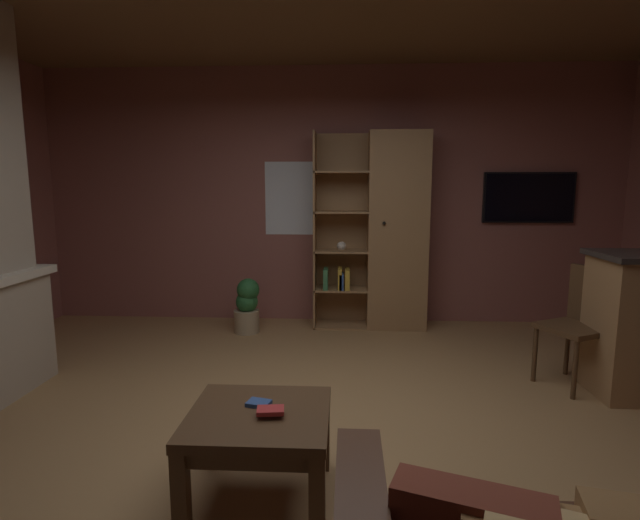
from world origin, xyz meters
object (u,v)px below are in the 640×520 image
table_book_1 (270,410)px  wall_mounted_tv (529,198)px  table_book_0 (259,403)px  potted_floor_plant (247,306)px  dining_chair (581,318)px  coffee_table (259,429)px  bookshelf_cabinet (389,233)px

table_book_1 → wall_mounted_tv: 4.15m
table_book_0 → potted_floor_plant: potted_floor_plant is taller
table_book_1 → dining_chair: dining_chair is taller
table_book_0 → potted_floor_plant: bearing=102.7°
table_book_0 → dining_chair: (2.24, 1.45, 0.07)m
coffee_table → potted_floor_plant: potted_floor_plant is taller
table_book_0 → table_book_1: 0.14m
dining_chair → potted_floor_plant: 3.10m
table_book_1 → dining_chair: (2.16, 1.56, 0.05)m
bookshelf_cabinet → table_book_1: 3.24m
table_book_1 → wall_mounted_tv: bearing=54.6°
coffee_table → table_book_1: (0.06, -0.04, 0.12)m
bookshelf_cabinet → potted_floor_plant: bookshelf_cabinet is taller
bookshelf_cabinet → table_book_0: 3.16m
bookshelf_cabinet → dining_chair: 2.09m
table_book_1 → potted_floor_plant: 2.87m
dining_chair → wall_mounted_tv: bearing=84.0°
coffee_table → wall_mounted_tv: size_ratio=0.69×
dining_chair → potted_floor_plant: bearing=156.9°
table_book_0 → potted_floor_plant: size_ratio=0.19×
dining_chair → wall_mounted_tv: (0.18, 1.74, 0.88)m
potted_floor_plant → wall_mounted_tv: bearing=9.8°
bookshelf_cabinet → table_book_0: bearing=-106.8°
potted_floor_plant → wall_mounted_tv: (3.02, 0.52, 1.12)m
potted_floor_plant → table_book_1: bearing=-76.3°
table_book_0 → wall_mounted_tv: (2.42, 3.18, 0.95)m
bookshelf_cabinet → table_book_0: size_ratio=18.77×
coffee_table → wall_mounted_tv: (2.41, 3.26, 1.04)m
table_book_1 → wall_mounted_tv: wall_mounted_tv is taller
table_book_0 → wall_mounted_tv: wall_mounted_tv is taller
potted_floor_plant → wall_mounted_tv: 3.27m
coffee_table → table_book_0: table_book_0 is taller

